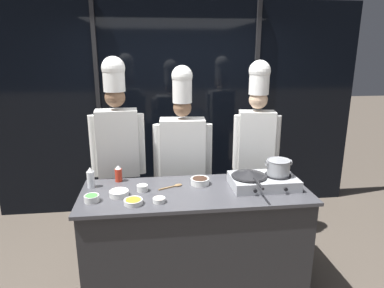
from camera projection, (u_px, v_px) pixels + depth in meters
ground_plane at (195, 282)px, 3.21m from camera, size 24.00×24.00×0.00m
window_wall_back at (179, 110)px, 4.42m from camera, size 4.71×0.09×2.70m
demo_counter at (195, 238)px, 3.08m from camera, size 1.97×0.74×0.93m
portable_stove at (263, 181)px, 3.03m from camera, size 0.57×0.39×0.11m
frying_pan at (249, 173)px, 2.99m from camera, size 0.31×0.54×0.05m
stock_pot at (278, 167)px, 3.02m from camera, size 0.23×0.21×0.14m
squeeze_bottle_clear at (91, 178)px, 3.01m from camera, size 0.07×0.07×0.19m
squeeze_bottle_chili at (118, 174)px, 3.15m from camera, size 0.07×0.07×0.16m
prep_bowl_ginger at (119, 193)px, 2.84m from camera, size 0.16×0.16×0.05m
prep_bowl_shrimp at (159, 200)px, 2.73m from camera, size 0.10×0.10×0.04m
prep_bowl_scallions at (92, 198)px, 2.74m from camera, size 0.12×0.12×0.06m
prep_bowl_bean_sprouts at (142, 188)px, 2.94m from camera, size 0.09×0.09×0.06m
prep_bowl_soy_glaze at (200, 181)px, 3.09m from camera, size 0.17×0.17×0.06m
prep_bowl_carrots at (133, 201)px, 2.70m from camera, size 0.15×0.15×0.04m
serving_spoon_slotted at (175, 186)px, 3.04m from camera, size 0.22×0.13×0.02m
chef_head at (118, 140)px, 3.48m from camera, size 0.55×0.24×2.05m
chef_sous at (183, 149)px, 3.59m from camera, size 0.61×0.28×1.96m
chef_line at (256, 136)px, 3.65m from camera, size 0.49×0.25×2.01m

